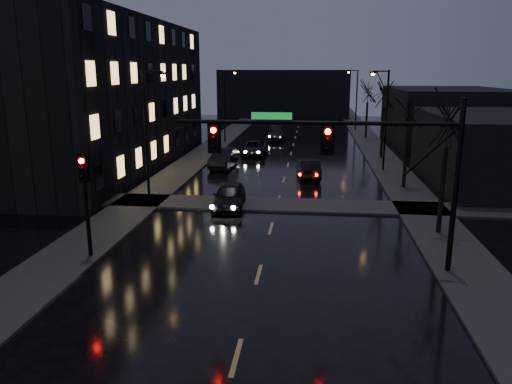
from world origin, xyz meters
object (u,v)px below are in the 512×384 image
(lead_car, at_px, (308,169))
(oncoming_car_a, at_px, (229,196))
(oncoming_car_d, at_px, (276,133))
(oncoming_car_c, at_px, (254,148))
(oncoming_car_b, at_px, (224,158))

(lead_car, bearing_deg, oncoming_car_a, 56.66)
(oncoming_car_a, height_order, oncoming_car_d, oncoming_car_d)
(oncoming_car_a, xyz_separation_m, oncoming_car_c, (-0.66, 18.91, -0.07))
(oncoming_car_b, distance_m, lead_car, 7.90)
(oncoming_car_d, relative_size, lead_car, 1.20)
(oncoming_car_c, relative_size, lead_car, 1.13)
(oncoming_car_b, distance_m, oncoming_car_d, 17.97)
(oncoming_car_a, height_order, oncoming_car_b, oncoming_car_b)
(oncoming_car_a, relative_size, oncoming_car_c, 0.90)
(oncoming_car_b, bearing_deg, oncoming_car_a, -76.18)
(oncoming_car_b, xyz_separation_m, oncoming_car_c, (1.87, 6.42, -0.12))
(oncoming_car_b, height_order, oncoming_car_d, oncoming_car_b)
(oncoming_car_d, bearing_deg, oncoming_car_a, -94.53)
(oncoming_car_c, xyz_separation_m, lead_car, (5.25, -9.84, 0.03))
(oncoming_car_a, relative_size, oncoming_car_b, 0.91)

